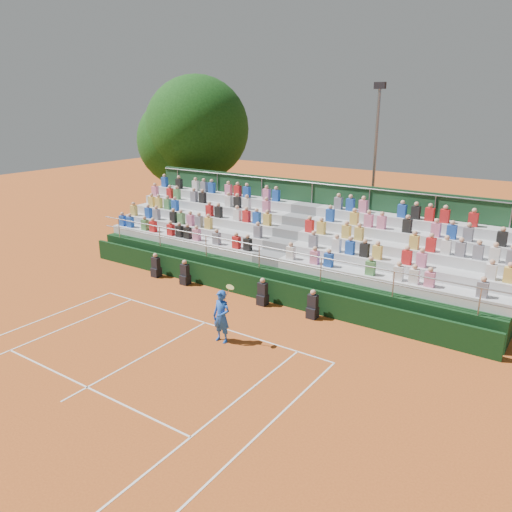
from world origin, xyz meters
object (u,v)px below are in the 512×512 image
Objects in this scene: tree_west at (182,141)px; floodlight_mast at (375,157)px; tree_east at (197,129)px; tennis_player at (222,317)px.

tree_west is 0.94× the size of floodlight_mast.
tree_west is 1.46m from tree_east.
floodlight_mast reaches higher than tree_west.
tree_east is (1.19, 0.18, 0.83)m from tree_west.
tennis_player is at bearing -89.42° from floodlight_mast.
tree_east is 11.93m from floodlight_mast.
floodlight_mast reaches higher than tennis_player.
tennis_player is 0.26× the size of tree_west.
tennis_player is 14.58m from floodlight_mast.
tree_west is at bearing 135.99° from tennis_player.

